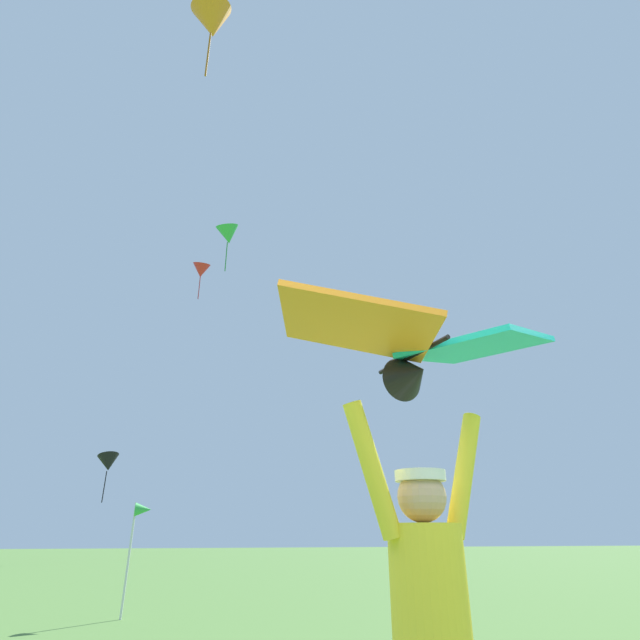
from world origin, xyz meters
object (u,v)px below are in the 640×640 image
(held_stunt_kite, at_px, (418,348))
(distant_kite_orange_mid_left, at_px, (212,22))
(marker_flag, at_px, (141,517))
(kite_flyer_person, at_px, (432,635))
(distant_kite_red_low_right, at_px, (201,271))
(distant_kite_green_mid_right, at_px, (228,235))
(distant_kite_black_low_left, at_px, (108,463))

(held_stunt_kite, bearing_deg, distant_kite_orange_mid_left, 101.59)
(held_stunt_kite, relative_size, marker_flag, 0.87)
(held_stunt_kite, bearing_deg, kite_flyer_person, 101.30)
(distant_kite_red_low_right, xyz_separation_m, distant_kite_orange_mid_left, (0.07, -17.31, -0.12))
(kite_flyer_person, height_order, distant_kite_red_low_right, distant_kite_red_low_right)
(kite_flyer_person, relative_size, held_stunt_kite, 1.17)
(kite_flyer_person, xyz_separation_m, distant_kite_orange_mid_left, (-1.91, 9.30, 15.72))
(kite_flyer_person, relative_size, distant_kite_green_mid_right, 0.62)
(distant_kite_red_low_right, relative_size, marker_flag, 1.42)
(marker_flag, bearing_deg, kite_flyer_person, -76.24)
(distant_kite_red_low_right, distance_m, marker_flag, 23.95)
(distant_kite_red_low_right, height_order, distant_kite_orange_mid_left, distant_kite_red_low_right)
(kite_flyer_person, bearing_deg, distant_kite_red_low_right, 94.25)
(held_stunt_kite, relative_size, distant_kite_red_low_right, 0.61)
(distant_kite_green_mid_right, bearing_deg, kite_flyer_person, -88.48)
(kite_flyer_person, bearing_deg, distant_kite_green_mid_right, 91.52)
(kite_flyer_person, height_order, distant_kite_green_mid_right, distant_kite_green_mid_right)
(distant_kite_red_low_right, bearing_deg, kite_flyer_person, -85.75)
(held_stunt_kite, bearing_deg, marker_flag, 103.74)
(held_stunt_kite, xyz_separation_m, distant_kite_green_mid_right, (-0.59, 21.83, 14.38))
(distant_kite_black_low_left, xyz_separation_m, distant_kite_red_low_right, (4.10, -2.71, 11.64))
(kite_flyer_person, bearing_deg, distant_kite_black_low_left, 101.72)
(distant_kite_green_mid_right, bearing_deg, distant_kite_orange_mid_left, -96.09)
(distant_kite_red_low_right, xyz_separation_m, distant_kite_green_mid_right, (1.40, -4.85, -0.18))
(distant_kite_orange_mid_left, height_order, marker_flag, distant_kite_orange_mid_left)
(held_stunt_kite, bearing_deg, distant_kite_black_low_left, 101.71)
(kite_flyer_person, height_order, distant_kite_black_low_left, distant_kite_black_low_left)
(kite_flyer_person, bearing_deg, distant_kite_orange_mid_left, 101.59)
(distant_kite_green_mid_right, xyz_separation_m, marker_flag, (-1.40, -13.70, -14.97))
(marker_flag, bearing_deg, distant_kite_orange_mid_left, 86.94)
(kite_flyer_person, distance_m, held_stunt_kite, 1.28)
(kite_flyer_person, xyz_separation_m, held_stunt_kite, (0.01, -0.06, 1.28))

